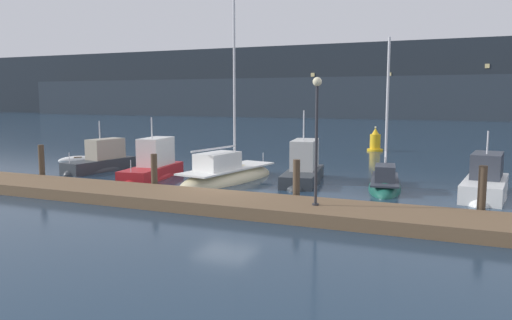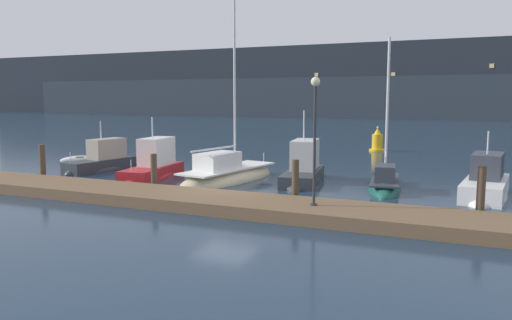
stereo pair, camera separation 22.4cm
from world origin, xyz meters
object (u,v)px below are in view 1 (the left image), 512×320
at_px(motorboat_berth_4, 303,175).
at_px(motorboat_berth_2, 153,171).
at_px(dock_lamppost, 317,121).
at_px(rowboat_adrift, 77,160).
at_px(motorboat_berth_1, 101,166).
at_px(channel_buoy, 375,142).
at_px(sailboat_berth_5, 385,186).
at_px(sailboat_berth_3, 227,178).
at_px(motorboat_berth_6, 485,190).

bearing_deg(motorboat_berth_4, motorboat_berth_2, -166.84).
bearing_deg(dock_lamppost, rowboat_adrift, 154.08).
distance_m(motorboat_berth_1, channel_buoy, 21.38).
distance_m(motorboat_berth_2, sailboat_berth_5, 11.90).
bearing_deg(motorboat_berth_1, motorboat_berth_4, 4.03).
bearing_deg(channel_buoy, motorboat_berth_2, -115.18).
bearing_deg(rowboat_adrift, sailboat_berth_5, -7.84).
xyz_separation_m(motorboat_berth_4, dock_lamppost, (2.68, -6.99, 3.05)).
bearing_deg(channel_buoy, motorboat_berth_4, -92.72).
bearing_deg(sailboat_berth_3, motorboat_berth_2, -171.84).
relative_size(sailboat_berth_3, sailboat_berth_5, 1.47).
bearing_deg(sailboat_berth_3, sailboat_berth_5, 6.19).
xyz_separation_m(motorboat_berth_4, motorboat_berth_6, (8.29, -0.46, -0.05)).
height_order(motorboat_berth_1, rowboat_adrift, motorboat_berth_1).
xyz_separation_m(motorboat_berth_1, motorboat_berth_2, (4.28, -0.96, 0.07)).
distance_m(motorboat_berth_4, dock_lamppost, 8.08).
distance_m(motorboat_berth_1, dock_lamppost, 16.22).
distance_m(dock_lamppost, rowboat_adrift, 21.96).
xyz_separation_m(motorboat_berth_1, motorboat_berth_4, (12.01, 0.85, 0.06)).
height_order(motorboat_berth_2, motorboat_berth_4, motorboat_berth_4).
xyz_separation_m(motorboat_berth_2, dock_lamppost, (10.41, -5.18, 3.04)).
bearing_deg(motorboat_berth_4, sailboat_berth_5, -5.39).
bearing_deg(motorboat_berth_4, motorboat_berth_6, -3.15).
bearing_deg(dock_lamppost, motorboat_berth_4, 110.96).
height_order(sailboat_berth_3, channel_buoy, sailboat_berth_3).
distance_m(motorboat_berth_2, motorboat_berth_4, 7.94).
xyz_separation_m(motorboat_berth_2, motorboat_berth_6, (16.03, 1.35, -0.07)).
relative_size(motorboat_berth_4, channel_buoy, 2.86).
bearing_deg(rowboat_adrift, motorboat_berth_1, -34.70).
height_order(motorboat_berth_1, sailboat_berth_3, sailboat_berth_3).
relative_size(sailboat_berth_5, channel_buoy, 3.87).
bearing_deg(motorboat_berth_4, sailboat_berth_3, -161.45).
bearing_deg(rowboat_adrift, motorboat_berth_4, -8.43).
bearing_deg(motorboat_berth_4, rowboat_adrift, 171.57).
relative_size(sailboat_berth_5, motorboat_berth_6, 1.41).
bearing_deg(sailboat_berth_5, dock_lamppost, -101.95).
distance_m(sailboat_berth_3, channel_buoy, 18.07).
bearing_deg(sailboat_berth_3, channel_buoy, 75.84).
height_order(sailboat_berth_3, motorboat_berth_6, sailboat_berth_3).
distance_m(sailboat_berth_5, motorboat_berth_6, 4.22).
bearing_deg(sailboat_berth_5, motorboat_berth_2, -173.12).
xyz_separation_m(sailboat_berth_3, motorboat_berth_6, (11.94, 0.77, 0.13)).
xyz_separation_m(motorboat_berth_2, channel_buoy, (8.51, 18.10, 0.37)).
distance_m(sailboat_berth_3, dock_lamppost, 9.15).
relative_size(sailboat_berth_5, dock_lamppost, 1.70).
height_order(motorboat_berth_6, dock_lamppost, dock_lamppost).
xyz_separation_m(motorboat_berth_4, sailboat_berth_5, (4.08, -0.38, -0.21)).
relative_size(sailboat_berth_3, dock_lamppost, 2.50).
bearing_deg(rowboat_adrift, sailboat_berth_3, -15.74).
relative_size(motorboat_berth_2, rowboat_adrift, 2.20).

